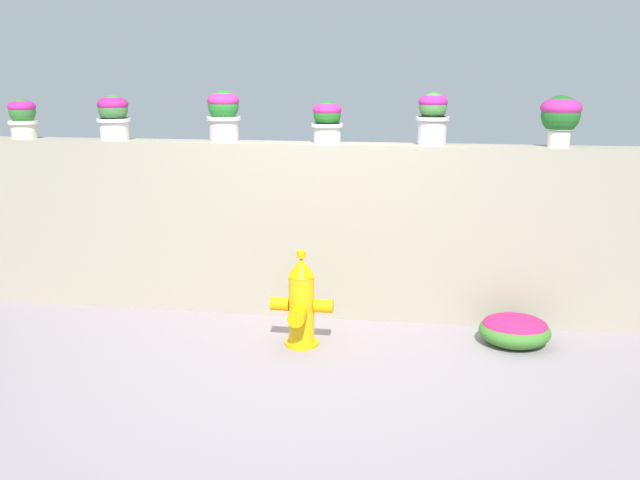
# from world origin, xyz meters

# --- Properties ---
(ground_plane) EXTENTS (24.00, 24.00, 0.00)m
(ground_plane) POSITION_xyz_m (0.00, 0.00, 0.00)
(ground_plane) COLOR gray
(stone_wall) EXTENTS (6.39, 0.31, 1.54)m
(stone_wall) POSITION_xyz_m (0.00, 1.24, 0.77)
(stone_wall) COLOR #9E9681
(stone_wall) RESTS_ON ground
(potted_plant_0) EXTENTS (0.27, 0.27, 0.36)m
(potted_plant_0) POSITION_xyz_m (-2.78, 1.21, 1.74)
(potted_plant_0) COLOR beige
(potted_plant_0) RESTS_ON stone_wall
(potted_plant_1) EXTENTS (0.30, 0.30, 0.40)m
(potted_plant_1) POSITION_xyz_m (-1.91, 1.22, 1.76)
(potted_plant_1) COLOR silver
(potted_plant_1) RESTS_ON stone_wall
(potted_plant_2) EXTENTS (0.30, 0.30, 0.44)m
(potted_plant_2) POSITION_xyz_m (-0.92, 1.28, 1.79)
(potted_plant_2) COLOR beige
(potted_plant_2) RESTS_ON stone_wall
(potted_plant_3) EXTENTS (0.27, 0.27, 0.36)m
(potted_plant_3) POSITION_xyz_m (-0.00, 1.28, 1.74)
(potted_plant_3) COLOR silver
(potted_plant_3) RESTS_ON stone_wall
(potted_plant_4) EXTENTS (0.28, 0.28, 0.43)m
(potted_plant_4) POSITION_xyz_m (0.89, 1.23, 1.78)
(potted_plant_4) COLOR beige
(potted_plant_4) RESTS_ON stone_wall
(potted_plant_5) EXTENTS (0.33, 0.33, 0.42)m
(potted_plant_5) POSITION_xyz_m (1.91, 1.22, 1.80)
(potted_plant_5) COLOR beige
(potted_plant_5) RESTS_ON stone_wall
(fire_hydrant) EXTENTS (0.50, 0.40, 0.78)m
(fire_hydrant) POSITION_xyz_m (-0.09, 0.45, 0.35)
(fire_hydrant) COLOR #EBB00E
(fire_hydrant) RESTS_ON ground
(flower_bush_left) EXTENTS (0.57, 0.51, 0.25)m
(flower_bush_left) POSITION_xyz_m (1.60, 0.73, 0.13)
(flower_bush_left) COLOR #407C2C
(flower_bush_left) RESTS_ON ground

